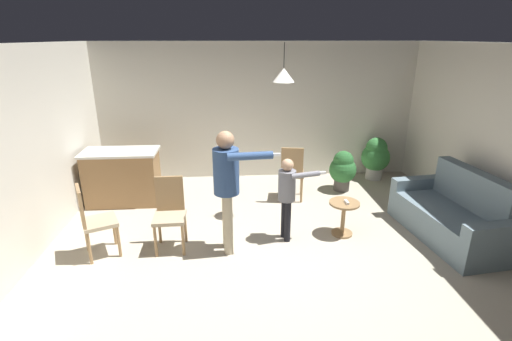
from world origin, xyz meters
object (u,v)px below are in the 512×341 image
(dining_chair_by_counter, at_px, (292,171))
(dining_chair_centre_back, at_px, (93,218))
(side_table_by_couch, at_px, (343,214))
(spare_remote_on_table, at_px, (347,202))
(dining_chair_near_wall, at_px, (170,211))
(couch_floral, at_px, (453,216))
(kitchen_counter, at_px, (123,177))
(potted_plant_by_wall, at_px, (376,156))
(potted_plant_corner, at_px, (343,169))
(person_child, at_px, (288,191))
(person_adult, at_px, (227,179))

(dining_chair_by_counter, distance_m, dining_chair_centre_back, 3.31)
(side_table_by_couch, xyz_separation_m, spare_remote_on_table, (0.02, -0.03, 0.21))
(dining_chair_near_wall, bearing_deg, dining_chair_centre_back, 8.23)
(couch_floral, relative_size, dining_chair_centre_back, 1.89)
(couch_floral, xyz_separation_m, dining_chair_by_counter, (-2.10, 1.50, 0.21))
(kitchen_counter, relative_size, dining_chair_by_counter, 1.26)
(couch_floral, bearing_deg, potted_plant_by_wall, -1.53)
(couch_floral, relative_size, potted_plant_by_wall, 2.17)
(couch_floral, bearing_deg, potted_plant_corner, 22.89)
(potted_plant_by_wall, bearing_deg, side_table_by_couch, -120.71)
(person_child, height_order, dining_chair_centre_back, person_child)
(dining_chair_by_counter, bearing_deg, spare_remote_on_table, -56.73)
(side_table_by_couch, height_order, potted_plant_corner, potted_plant_corner)
(person_child, relative_size, dining_chair_by_counter, 1.22)
(kitchen_counter, xyz_separation_m, person_child, (2.65, -1.47, 0.28))
(side_table_by_couch, height_order, potted_plant_by_wall, potted_plant_by_wall)
(spare_remote_on_table, bearing_deg, person_adult, -171.04)
(kitchen_counter, distance_m, potted_plant_corner, 3.99)
(person_child, xyz_separation_m, potted_plant_corner, (1.33, 1.74, -0.33))
(dining_chair_near_wall, bearing_deg, potted_plant_corner, -149.52)
(kitchen_counter, relative_size, potted_plant_by_wall, 1.45)
(dining_chair_by_counter, xyz_separation_m, spare_remote_on_table, (0.57, -1.35, -0.01))
(spare_remote_on_table, bearing_deg, side_table_by_couch, 118.12)
(dining_chair_centre_back, height_order, potted_plant_by_wall, dining_chair_centre_back)
(dining_chair_by_counter, bearing_deg, person_child, -91.87)
(dining_chair_near_wall, relative_size, spare_remote_on_table, 7.69)
(person_adult, height_order, spare_remote_on_table, person_adult)
(dining_chair_by_counter, height_order, potted_plant_by_wall, dining_chair_by_counter)
(dining_chair_by_counter, xyz_separation_m, dining_chair_centre_back, (-2.88, -1.62, 0.00))
(couch_floral, height_order, dining_chair_centre_back, same)
(person_child, relative_size, potted_plant_corner, 1.57)
(couch_floral, relative_size, dining_chair_near_wall, 1.89)
(dining_chair_centre_back, relative_size, spare_remote_on_table, 7.69)
(dining_chair_by_counter, relative_size, spare_remote_on_table, 7.69)
(dining_chair_centre_back, distance_m, potted_plant_corner, 4.39)
(potted_plant_corner, bearing_deg, spare_remote_on_table, -105.13)
(kitchen_counter, bearing_deg, person_adult, -43.08)
(person_child, xyz_separation_m, dining_chair_near_wall, (-1.62, -0.08, -0.21))
(kitchen_counter, relative_size, dining_chair_near_wall, 1.26)
(dining_chair_by_counter, relative_size, potted_plant_by_wall, 1.15)
(couch_floral, bearing_deg, person_adult, 85.14)
(dining_chair_near_wall, bearing_deg, person_child, -178.37)
(couch_floral, bearing_deg, person_child, 80.20)
(dining_chair_near_wall, distance_m, potted_plant_by_wall, 4.48)
(potted_plant_by_wall, bearing_deg, dining_chair_centre_back, -151.93)
(side_table_by_couch, height_order, person_child, person_child)
(couch_floral, height_order, potted_plant_corner, couch_floral)
(dining_chair_near_wall, height_order, potted_plant_by_wall, dining_chair_near_wall)
(dining_chair_centre_back, distance_m, spare_remote_on_table, 3.46)
(dining_chair_centre_back, relative_size, potted_plant_corner, 1.29)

